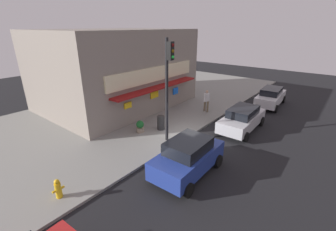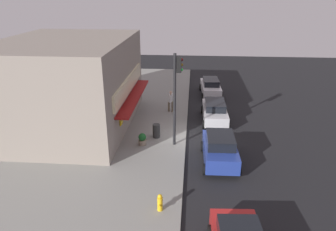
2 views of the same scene
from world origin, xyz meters
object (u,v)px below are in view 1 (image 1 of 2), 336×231
object	(u,v)px
potted_plant_by_doorway	(140,126)
parked_car_silver	(242,119)
trash_can	(161,123)
parked_car_white	(271,97)
parked_car_blue	(188,157)
traffic_light	(168,79)
pedestrian	(207,100)
fire_hydrant	(58,189)

from	to	relation	value
potted_plant_by_doorway	parked_car_silver	size ratio (longest dim) A/B	0.18
trash_can	potted_plant_by_doorway	world-z (taller)	trash_can
trash_can	parked_car_silver	size ratio (longest dim) A/B	0.21
parked_car_silver	parked_car_white	xyz separation A→B (m)	(6.53, 0.03, 0.01)
potted_plant_by_doorway	parked_car_blue	xyz separation A→B (m)	(-1.65, -4.87, 0.38)
traffic_light	parked_car_blue	bearing A→B (deg)	-124.73
traffic_light	parked_car_blue	distance (m)	4.46
parked_car_blue	potted_plant_by_doorway	bearing A→B (deg)	71.24
parked_car_blue	parked_car_silver	world-z (taller)	parked_car_blue
trash_can	parked_car_blue	distance (m)	4.97
trash_can	parked_car_white	bearing A→B (deg)	-22.17
traffic_light	potted_plant_by_doorway	distance (m)	4.04
pedestrian	parked_car_silver	distance (m)	3.79
traffic_light	parked_car_white	distance (m)	11.82
trash_can	parked_car_silver	xyz separation A→B (m)	(3.59, -4.15, 0.22)
traffic_light	pedestrian	xyz separation A→B (m)	(5.90, 0.76, -2.80)
potted_plant_by_doorway	parked_car_silver	distance (m)	6.87
pedestrian	parked_car_silver	xyz separation A→B (m)	(-1.36, -3.53, -0.29)
traffic_light	parked_car_white	size ratio (longest dim) A/B	1.31
traffic_light	pedestrian	size ratio (longest dim) A/B	3.36
pedestrian	potted_plant_by_doorway	distance (m)	6.31
pedestrian	trash_can	bearing A→B (deg)	172.87
pedestrian	parked_car_white	xyz separation A→B (m)	(5.18, -3.50, -0.29)
potted_plant_by_doorway	parked_car_silver	xyz separation A→B (m)	(4.76, -4.94, 0.30)
traffic_light	trash_can	world-z (taller)	traffic_light
potted_plant_by_doorway	parked_car_silver	world-z (taller)	parked_car_silver
fire_hydrant	parked_car_blue	xyz separation A→B (m)	(4.80, -3.03, 0.35)
trash_can	fire_hydrant	bearing A→B (deg)	-172.16
traffic_light	trash_can	size ratio (longest dim) A/B	6.29
pedestrian	parked_car_blue	size ratio (longest dim) A/B	0.44
pedestrian	potted_plant_by_doorway	size ratio (longest dim) A/B	2.25
parked_car_blue	parked_car_white	distance (m)	12.95
potted_plant_by_doorway	parked_car_silver	bearing A→B (deg)	-46.01
potted_plant_by_doorway	traffic_light	bearing A→B (deg)	-84.24
traffic_light	fire_hydrant	bearing A→B (deg)	177.16
fire_hydrant	parked_car_silver	xyz separation A→B (m)	(11.22, -3.10, 0.28)
fire_hydrant	parked_car_blue	distance (m)	5.69
pedestrian	parked_car_white	bearing A→B (deg)	-34.10
potted_plant_by_doorway	parked_car_white	xyz separation A→B (m)	(11.30, -4.91, 0.31)
potted_plant_by_doorway	parked_car_blue	world-z (taller)	parked_car_blue
traffic_light	pedestrian	distance (m)	6.58
traffic_light	parked_car_silver	bearing A→B (deg)	-31.35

